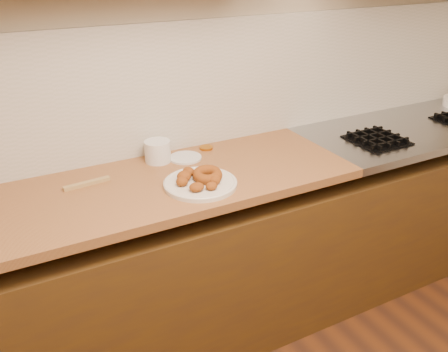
{
  "coord_description": "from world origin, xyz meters",
  "views": [
    {
      "loc": [
        -0.94,
        -0.02,
        1.79
      ],
      "look_at": [
        -0.11,
        1.55,
        0.93
      ],
      "focal_mm": 38.0,
      "sensor_mm": 36.0,
      "label": 1
    }
  ],
  "objects": [
    {
      "name": "plastic_tub",
      "position": [
        -0.28,
        1.89,
        0.95
      ],
      "size": [
        0.15,
        0.15,
        0.1
      ],
      "primitive_type": "cylinder",
      "rotation": [
        0.0,
        0.0,
        0.35
      ],
      "color": "silver",
      "rests_on": "butcher_block"
    },
    {
      "name": "wall_back",
      "position": [
        0.0,
        2.0,
        1.35
      ],
      "size": [
        4.0,
        0.02,
        2.7
      ],
      "primitive_type": "cube",
      "color": "tan",
      "rests_on": "ground"
    },
    {
      "name": "donut_plate",
      "position": [
        -0.21,
        1.57,
        0.91
      ],
      "size": [
        0.3,
        0.3,
        0.02
      ],
      "primitive_type": "cylinder",
      "color": "beige",
      "rests_on": "butcher_block"
    },
    {
      "name": "tub_lid",
      "position": [
        -0.15,
        1.86,
        0.9
      ],
      "size": [
        0.16,
        0.16,
        0.01
      ],
      "primitive_type": "cylinder",
      "rotation": [
        0.0,
        0.0,
        -0.08
      ],
      "color": "silver",
      "rests_on": "butcher_block"
    },
    {
      "name": "base_cabinet",
      "position": [
        0.0,
        1.69,
        0.39
      ],
      "size": [
        3.6,
        0.6,
        0.77
      ],
      "primitive_type": "cube",
      "color": "#4C300D",
      "rests_on": "floor"
    },
    {
      "name": "brass_jar_lid",
      "position": [
        -0.02,
        1.92,
        0.91
      ],
      "size": [
        0.08,
        0.08,
        0.01
      ],
      "primitive_type": "cylinder",
      "rotation": [
        0.0,
        0.0,
        0.23
      ],
      "color": "#BC7517",
      "rests_on": "butcher_block"
    },
    {
      "name": "butcher_block",
      "position": [
        -0.65,
        1.69,
        0.88
      ],
      "size": [
        2.3,
        0.62,
        0.04
      ],
      "primitive_type": "cube",
      "color": "#99673A",
      "rests_on": "base_cabinet"
    },
    {
      "name": "stovetop",
      "position": [
        1.15,
        1.69,
        0.88
      ],
      "size": [
        1.3,
        0.62,
        0.04
      ],
      "primitive_type": "cube",
      "color": "#9EA0A5",
      "rests_on": "base_cabinet"
    },
    {
      "name": "ring_donut",
      "position": [
        -0.17,
        1.58,
        0.94
      ],
      "size": [
        0.13,
        0.14,
        0.06
      ],
      "primitive_type": "torus",
      "rotation": [
        0.1,
        0.0,
        -0.07
      ],
      "color": "brown",
      "rests_on": "donut_plate"
    },
    {
      "name": "backsplash",
      "position": [
        0.0,
        1.99,
        1.2
      ],
      "size": [
        3.6,
        0.02,
        0.6
      ],
      "primitive_type": "cube",
      "color": "beige",
      "rests_on": "wall_back"
    },
    {
      "name": "fried_dough_chunks",
      "position": [
        -0.24,
        1.57,
        0.94
      ],
      "size": [
        0.19,
        0.22,
        0.04
      ],
      "color": "brown",
      "rests_on": "donut_plate"
    },
    {
      "name": "burner_grates",
      "position": [
        1.13,
        1.61,
        0.91
      ],
      "size": [
        0.91,
        0.26,
        0.03
      ],
      "color": "black",
      "rests_on": "stovetop"
    },
    {
      "name": "wooden_utensil",
      "position": [
        -0.62,
        1.8,
        0.91
      ],
      "size": [
        0.2,
        0.04,
        0.02
      ],
      "primitive_type": "cube",
      "rotation": [
        0.0,
        0.0,
        0.1
      ],
      "color": "#A2824A",
      "rests_on": "butcher_block"
    }
  ]
}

